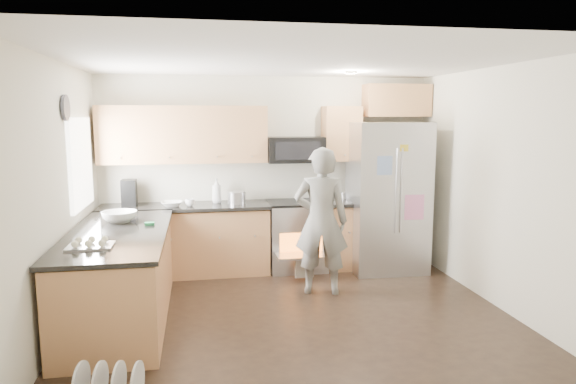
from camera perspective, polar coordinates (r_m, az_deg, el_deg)
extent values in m
plane|color=black|center=(5.48, 0.66, -13.73)|extent=(4.50, 4.50, 0.00)
cube|color=beige|center=(7.09, -2.28, 2.22)|extent=(4.50, 0.04, 2.60)
cube|color=beige|center=(3.23, 7.24, -5.43)|extent=(4.50, 0.04, 2.60)
cube|color=beige|center=(5.22, -24.39, -0.79)|extent=(0.04, 4.00, 2.60)
cube|color=beige|center=(5.97, 22.44, 0.40)|extent=(0.04, 4.00, 2.60)
cube|color=white|center=(5.10, 0.71, 14.41)|extent=(4.50, 4.00, 0.04)
cube|color=white|center=(6.15, -22.06, 2.99)|extent=(0.04, 1.00, 1.00)
cylinder|color=#FFECCC|center=(6.38, 7.01, 13.02)|extent=(0.14, 0.14, 0.02)
cylinder|color=#474754|center=(5.59, -23.48, 8.58)|extent=(0.03, 0.26, 0.26)
cube|color=#B57848|center=(6.89, -11.25, -5.44)|extent=(2.15, 0.60, 0.87)
cube|color=black|center=(6.78, -11.37, -1.60)|extent=(2.19, 0.64, 0.04)
cube|color=#B57848|center=(7.15, 6.08, -4.80)|extent=(0.50, 0.60, 0.87)
cube|color=black|center=(7.05, 6.16, -1.10)|extent=(0.54, 0.64, 0.04)
cube|color=#B57848|center=(6.83, -11.53, 6.27)|extent=(2.16, 0.33, 0.74)
cube|color=#B57848|center=(7.10, 5.95, 6.47)|extent=(0.50, 0.33, 0.74)
cube|color=#B57848|center=(7.35, 11.96, 9.91)|extent=(0.90, 0.33, 0.44)
imported|color=silver|center=(6.70, -12.78, -1.31)|extent=(0.27, 0.27, 0.07)
imported|color=silver|center=(6.87, -7.93, 0.16)|extent=(0.13, 0.13, 0.33)
imported|color=silver|center=(6.67, -10.85, -1.17)|extent=(0.12, 0.12, 0.09)
cylinder|color=#B7B7BC|center=(6.79, -5.74, -0.61)|extent=(0.23, 0.23, 0.16)
cube|color=black|center=(6.88, -17.23, -0.08)|extent=(0.18, 0.22, 0.34)
cylinder|color=#B7B7BC|center=(7.22, 6.27, -0.37)|extent=(0.11, 0.11, 0.09)
cube|color=#B57848|center=(5.55, -18.13, -9.11)|extent=(0.90, 2.30, 0.87)
cube|color=black|center=(5.43, -18.36, -4.37)|extent=(0.96, 2.36, 0.04)
imported|color=white|center=(5.88, -18.21, -2.62)|extent=(0.37, 0.37, 0.12)
cube|color=#2DA059|center=(5.63, -15.13, -3.42)|extent=(0.10, 0.07, 0.03)
cube|color=#B7B7BC|center=(4.86, -21.13, -5.27)|extent=(0.39, 0.30, 0.08)
cube|color=#B7B7BC|center=(6.98, 0.97, -4.96)|extent=(0.76, 0.62, 0.90)
cube|color=black|center=(6.89, 0.98, -1.19)|extent=(0.76, 0.60, 0.03)
cube|color=orange|center=(6.70, 1.48, -5.99)|extent=(0.56, 0.02, 0.34)
cube|color=#B7B7BC|center=(6.56, 1.76, -7.06)|extent=(0.70, 0.34, 0.03)
cube|color=beige|center=(6.55, 1.85, -8.32)|extent=(0.24, 0.03, 0.28)
cube|color=black|center=(6.93, 0.81, 4.73)|extent=(0.76, 0.40, 0.34)
cube|color=#B7B7BC|center=(6.98, 10.99, -0.57)|extent=(0.99, 0.78, 1.99)
cylinder|color=#B7B7BC|center=(6.59, 11.96, 0.11)|extent=(0.03, 0.03, 1.08)
cylinder|color=#B7B7BC|center=(6.62, 12.48, 0.12)|extent=(0.03, 0.03, 1.08)
cube|color=#F890CD|center=(6.73, 13.85, -1.65)|extent=(0.26, 0.01, 0.32)
cube|color=#8EACE3|center=(6.50, 10.70, 2.91)|extent=(0.19, 0.01, 0.24)
imported|color=gray|center=(5.97, 3.69, -3.25)|extent=(0.71, 0.54, 1.72)
cylinder|color=silver|center=(4.16, -22.00, -19.10)|extent=(0.07, 0.31, 0.31)
cylinder|color=silver|center=(4.11, -20.16, -19.32)|extent=(0.07, 0.31, 0.31)
cylinder|color=silver|center=(4.07, -18.29, -19.52)|extent=(0.07, 0.31, 0.31)
cylinder|color=silver|center=(4.03, -16.37, -19.71)|extent=(0.07, 0.31, 0.31)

